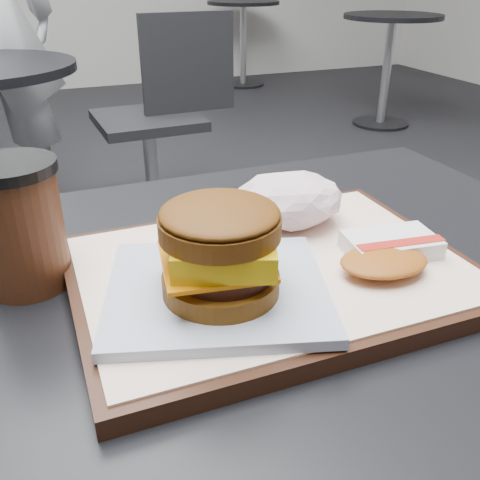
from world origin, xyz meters
name	(u,v)px	position (x,y,z in m)	size (l,w,h in m)	color
customer_table	(258,411)	(0.00, 0.00, 0.58)	(0.80, 0.60, 0.77)	#A5A5AA
serving_tray	(272,273)	(0.00, -0.02, 0.78)	(0.38, 0.28, 0.02)	black
breakfast_sandwich	(220,260)	(-0.06, -0.05, 0.83)	(0.23, 0.22, 0.09)	silver
hash_brown	(388,252)	(0.11, -0.05, 0.80)	(0.12, 0.10, 0.02)	silver
crumpled_wrapper	(289,200)	(0.06, 0.06, 0.82)	(0.12, 0.10, 0.05)	white
coffee_cup	(19,225)	(-0.22, 0.07, 0.83)	(0.09, 0.09, 0.12)	#3F1D0F
neighbor_chair	(162,107)	(0.34, 1.81, 0.51)	(0.61, 0.44, 0.88)	#ADADB2
bg_table_near	(390,43)	(2.20, 2.80, 0.56)	(0.66, 0.66, 0.75)	black
bg_table_far	(243,23)	(1.80, 4.50, 0.56)	(0.66, 0.66, 0.75)	black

